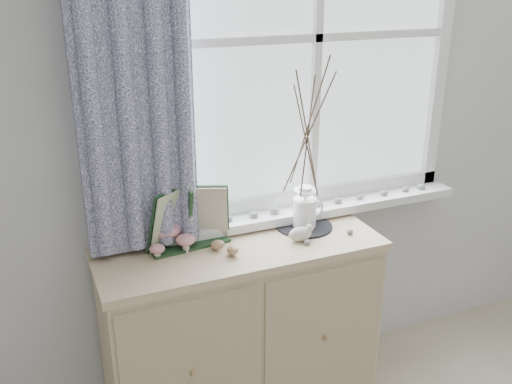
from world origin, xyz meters
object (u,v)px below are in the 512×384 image
Objects in this scene: sideboard at (242,332)px; twig_pitcher at (307,130)px; botanical_book at (191,219)px; toadstool_cluster at (170,235)px.

twig_pitcher is (0.33, 0.07, 0.87)m from sideboard.
botanical_book is 0.50× the size of twig_pitcher.
twig_pitcher reaches higher than toadstool_cluster.
botanical_book is at bearing -23.44° from toadstool_cluster.
twig_pitcher is at bearing -1.86° from toadstool_cluster.
toadstool_cluster is at bearing 150.23° from botanical_book.
twig_pitcher is at bearing 11.54° from sideboard.
sideboard is 0.93m from twig_pitcher.
botanical_book is at bearing 175.16° from twig_pitcher.
toadstool_cluster is 0.25× the size of twig_pitcher.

